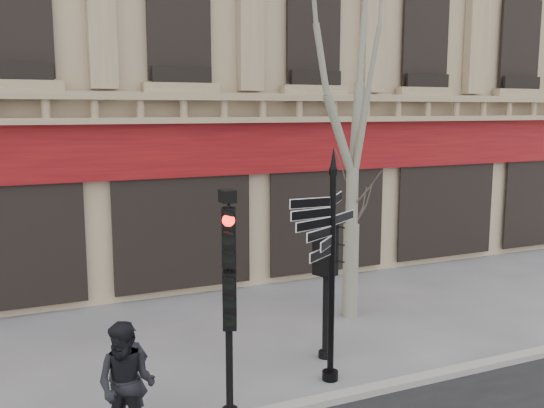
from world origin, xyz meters
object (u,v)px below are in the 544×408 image
at_px(fingerpost, 332,226).
at_px(pedestrian_a, 128,376).
at_px(traffic_signal_main, 228,276).
at_px(pedestrian_b, 126,385).
at_px(traffic_signal_secondary, 326,263).
at_px(plane_tree, 355,57).

height_order(fingerpost, pedestrian_a, fingerpost).
bearing_deg(traffic_signal_main, fingerpost, 34.70).
xyz_separation_m(pedestrian_a, pedestrian_b, (-0.10, -0.43, 0.08)).
distance_m(fingerpost, pedestrian_a, 3.90).
bearing_deg(traffic_signal_secondary, fingerpost, -134.14).
xyz_separation_m(traffic_signal_main, plane_tree, (3.98, 3.10, 3.48)).
bearing_deg(pedestrian_b, fingerpost, 42.09).
relative_size(fingerpost, plane_tree, 0.49).
distance_m(fingerpost, traffic_signal_main, 2.09).
bearing_deg(fingerpost, traffic_signal_main, 169.16).
bearing_deg(fingerpost, pedestrian_b, 166.20).
xyz_separation_m(fingerpost, pedestrian_b, (-3.52, -0.62, -1.79)).
relative_size(fingerpost, traffic_signal_secondary, 1.54).
xyz_separation_m(traffic_signal_main, pedestrian_a, (-1.44, 0.26, -1.37)).
bearing_deg(traffic_signal_secondary, traffic_signal_main, -171.23).
bearing_deg(plane_tree, pedestrian_b, -149.41).
distance_m(fingerpost, pedestrian_b, 4.00).
bearing_deg(pedestrian_a, traffic_signal_secondary, 17.29).
height_order(traffic_signal_secondary, pedestrian_b, traffic_signal_secondary).
bearing_deg(traffic_signal_main, plane_tree, 59.64).
distance_m(plane_tree, pedestrian_a, 7.80).
relative_size(traffic_signal_main, pedestrian_a, 2.17).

